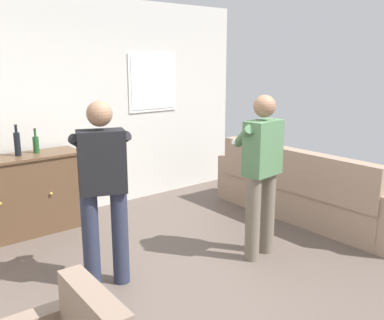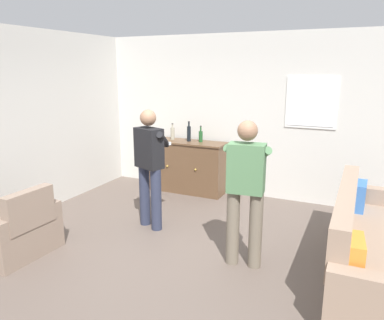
# 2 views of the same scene
# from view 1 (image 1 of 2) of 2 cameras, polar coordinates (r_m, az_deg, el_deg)

# --- Properties ---
(ground) EXTENTS (10.40, 10.40, 0.00)m
(ground) POSITION_cam_1_polar(r_m,az_deg,el_deg) (4.06, 2.59, -16.48)
(ground) COLOR brown
(wall_back_with_window) EXTENTS (5.20, 0.15, 2.80)m
(wall_back_with_window) POSITION_cam_1_polar(r_m,az_deg,el_deg) (5.82, -14.84, 6.84)
(wall_back_with_window) COLOR beige
(wall_back_with_window) RESTS_ON ground
(couch) EXTENTS (0.57, 2.64, 0.94)m
(couch) POSITION_cam_1_polar(r_m,az_deg,el_deg) (5.63, 14.27, -4.29)
(couch) COLOR gray
(couch) RESTS_ON ground
(sideboard_cabinet) EXTENTS (1.43, 0.49, 0.94)m
(sideboard_cabinet) POSITION_cam_1_polar(r_m,az_deg,el_deg) (5.35, -21.96, -4.46)
(sideboard_cabinet) COLOR brown
(sideboard_cabinet) RESTS_ON ground
(bottle_wine_green) EXTENTS (0.07, 0.07, 0.29)m
(bottle_wine_green) POSITION_cam_1_polar(r_m,az_deg,el_deg) (5.34, -20.09, 2.03)
(bottle_wine_green) COLOR #1E4C23
(bottle_wine_green) RESTS_ON sideboard_cabinet
(bottle_liquor_amber) EXTENTS (0.07, 0.07, 0.36)m
(bottle_liquor_amber) POSITION_cam_1_polar(r_m,az_deg,el_deg) (5.24, -22.28, 2.09)
(bottle_liquor_amber) COLOR black
(bottle_liquor_amber) RESTS_ON sideboard_cabinet
(person_standing_left) EXTENTS (0.52, 0.52, 1.68)m
(person_standing_left) POSITION_cam_1_polar(r_m,az_deg,el_deg) (3.82, -11.80, -3.37)
(person_standing_left) COLOR #282D42
(person_standing_left) RESTS_ON ground
(person_standing_right) EXTENTS (0.55, 0.50, 1.68)m
(person_standing_right) POSITION_cam_1_polar(r_m,az_deg,el_deg) (4.36, 9.21, -1.18)
(person_standing_right) COLOR #6B6051
(person_standing_right) RESTS_ON ground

